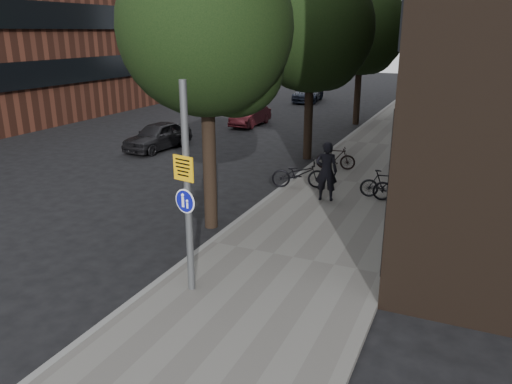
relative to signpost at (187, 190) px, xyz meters
The scene contains 15 objects.
ground 2.77m from the signpost, 42.07° to the right, with size 120.00×120.00×0.00m, color black.
sidewalk 9.32m from the signpost, 80.99° to the left, with size 4.50×60.00×0.12m, color #615E59.
curb_edge 9.25m from the signpost, 95.31° to the left, with size 0.15×60.00×0.13m, color slate.
street_tree_near 4.77m from the signpost, 110.77° to the left, with size 4.40×4.40×7.50m.
street_tree_mid 12.49m from the signpost, 96.42° to the left, with size 5.00×5.00×7.80m.
street_tree_far 21.32m from the signpost, 93.69° to the left, with size 5.00×5.00×7.80m.
signpost is the anchor object (origin of this frame).
pedestrian 6.81m from the signpost, 82.11° to the left, with size 0.69×0.45×1.88m, color black.
parked_bike_facade_near 8.28m from the signpost, 67.15° to the left, with size 0.63×1.81×0.95m, color black.
parked_bike_facade_far 8.18m from the signpost, 71.19° to the left, with size 0.43×1.53×0.92m, color black.
parked_bike_curb_near 7.72m from the signpost, 92.07° to the left, with size 0.65×1.85×0.97m, color black.
parked_bike_curb_far 10.48m from the signpost, 88.70° to the left, with size 0.42×1.50×0.90m, color black.
parked_car_near 13.75m from the signpost, 127.30° to the left, with size 1.48×3.67×1.25m, color black.
parked_car_mid 19.40m from the signpost, 110.88° to the left, with size 1.19×3.41×1.12m, color #571920.
parked_car_far 30.09m from the signpost, 103.61° to the left, with size 1.83×4.50×1.31m, color #1C2333.
Camera 1 is at (3.80, -6.86, 5.24)m, focal length 35.00 mm.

